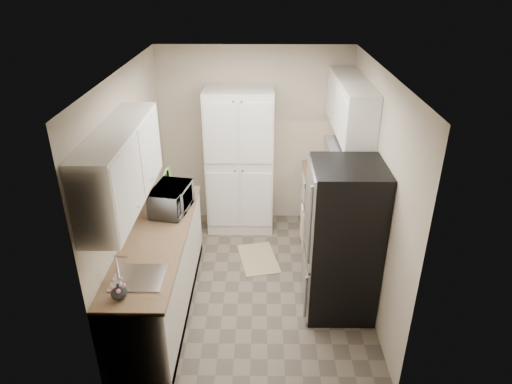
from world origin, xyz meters
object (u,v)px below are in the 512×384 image
electric_range (333,231)px  microwave (171,199)px  refrigerator (343,241)px  toaster_oven (333,165)px  wine_bottle (169,185)px  pantry_cabinet (240,162)px

electric_range → microwave: size_ratio=2.11×
electric_range → refrigerator: 0.88m
refrigerator → toaster_oven: (0.10, 1.57, 0.17)m
wine_bottle → toaster_oven: size_ratio=0.87×
refrigerator → toaster_oven: size_ratio=4.78×
pantry_cabinet → toaster_oven: (1.24, -0.15, 0.02)m
microwave → toaster_oven: (1.95, 1.08, -0.05)m
microwave → toaster_oven: size_ratio=1.51×
refrigerator → toaster_oven: 1.58m
microwave → refrigerator: bearing=-95.0°
pantry_cabinet → microwave: size_ratio=3.73×
wine_bottle → electric_range: bearing=-1.3°
pantry_cabinet → electric_range: 1.58m
microwave → toaster_oven: microwave is taller
pantry_cabinet → refrigerator: size_ratio=1.18×
toaster_oven → pantry_cabinet: bearing=-178.4°
microwave → wine_bottle: 0.36m
electric_range → pantry_cabinet: bearing=141.8°
electric_range → microwave: bearing=-170.8°
electric_range → wine_bottle: size_ratio=3.67×
electric_range → wine_bottle: wine_bottle is taller
electric_range → wine_bottle: bearing=178.7°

